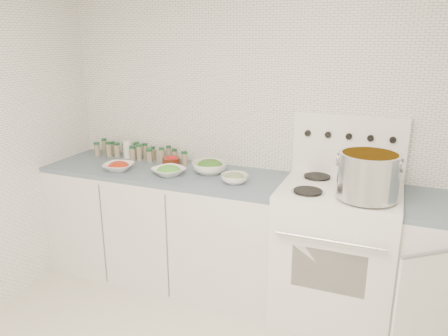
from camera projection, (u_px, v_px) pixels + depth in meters
room_walls at (192, 118)px, 1.76m from camera, size 3.54×3.04×2.52m
counter_left at (167, 225)px, 3.43m from camera, size 1.85×0.62×0.90m
stove at (336, 248)px, 2.95m from camera, size 0.76×0.70×1.36m
stock_pot at (368, 174)px, 2.57m from camera, size 0.38×0.36×0.27m
bowl_tomato at (119, 166)px, 3.29m from camera, size 0.25×0.25×0.07m
bowl_snowpea at (169, 171)px, 3.17m from camera, size 0.30×0.30×0.08m
bowl_broccoli at (210, 167)px, 3.22m from camera, size 0.28×0.28×0.11m
bowl_zucchini at (234, 178)px, 3.01m from camera, size 0.25×0.25×0.08m
bowl_pepper at (171, 161)px, 3.39m from camera, size 0.14×0.14×0.08m
salt_canister at (127, 149)px, 3.63m from camera, size 0.07×0.07×0.14m
tin_can at (160, 155)px, 3.53m from camera, size 0.09×0.09×0.10m
spice_cluster at (136, 151)px, 3.60m from camera, size 0.86×0.16×0.13m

